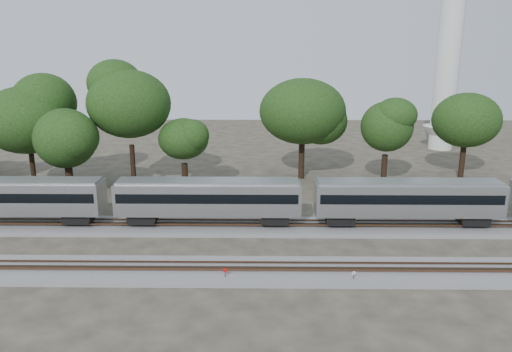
{
  "coord_description": "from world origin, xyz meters",
  "views": [
    {
      "loc": [
        5.37,
        -40.24,
        17.55
      ],
      "look_at": [
        4.79,
        5.0,
        5.64
      ],
      "focal_mm": 35.0,
      "sensor_mm": 36.0,
      "label": 1
    }
  ],
  "objects": [
    {
      "name": "ground",
      "position": [
        0.0,
        0.0,
        0.0
      ],
      "size": [
        160.0,
        160.0,
        0.0
      ],
      "primitive_type": "plane",
      "color": "#383328",
      "rests_on": "ground"
    },
    {
      "name": "track_near",
      "position": [
        0.0,
        -4.0,
        0.21
      ],
      "size": [
        160.0,
        5.0,
        0.73
      ],
      "color": "slate",
      "rests_on": "ground"
    },
    {
      "name": "switch_stand_red",
      "position": [
        2.58,
        -5.43,
        0.72
      ],
      "size": [
        0.36,
        0.1,
        1.12
      ],
      "rotation": [
        0.0,
        0.0,
        0.19
      ],
      "color": "#512D19",
      "rests_on": "ground"
    },
    {
      "name": "tree_1",
      "position": [
        -23.28,
        19.8,
        8.7
      ],
      "size": [
        8.86,
        8.86,
        12.49
      ],
      "color": "black",
      "rests_on": "ground"
    },
    {
      "name": "switch_lever",
      "position": [
        5.24,
        -5.74,
        0.15
      ],
      "size": [
        0.56,
        0.42,
        0.3
      ],
      "primitive_type": "cube",
      "rotation": [
        0.0,
        0.0,
        0.27
      ],
      "color": "#512D19",
      "rests_on": "ground"
    },
    {
      "name": "tree_2",
      "position": [
        -17.1,
        15.6,
        7.21
      ],
      "size": [
        7.35,
        7.35,
        10.36
      ],
      "color": "black",
      "rests_on": "ground"
    },
    {
      "name": "switch_stand_white",
      "position": [
        12.32,
        -5.63,
        0.65
      ],
      "size": [
        0.31,
        0.16,
        1.02
      ],
      "rotation": [
        0.0,
        0.0,
        0.42
      ],
      "color": "#512D19",
      "rests_on": "ground"
    },
    {
      "name": "tree_5",
      "position": [
        10.67,
        25.39,
        9.09
      ],
      "size": [
        9.26,
        9.26,
        13.05
      ],
      "color": "black",
      "rests_on": "ground"
    },
    {
      "name": "tree_3",
      "position": [
        -10.54,
        19.18,
        10.73
      ],
      "size": [
        10.92,
        10.92,
        15.39
      ],
      "color": "black",
      "rests_on": "ground"
    },
    {
      "name": "tree_4",
      "position": [
        -4.09,
        18.66,
        6.62
      ],
      "size": [
        6.75,
        6.75,
        9.52
      ],
      "color": "black",
      "rests_on": "ground"
    },
    {
      "name": "tree_7",
      "position": [
        32.41,
        25.73,
        7.9
      ],
      "size": [
        8.05,
        8.05,
        11.35
      ],
      "color": "black",
      "rests_on": "ground"
    },
    {
      "name": "track_far",
      "position": [
        0.0,
        6.0,
        0.21
      ],
      "size": [
        160.0,
        5.0,
        0.73
      ],
      "color": "slate",
      "rests_on": "ground"
    },
    {
      "name": "train",
      "position": [
        9.94,
        6.0,
        3.28
      ],
      "size": [
        112.29,
        3.21,
        4.73
      ],
      "color": "#B0B2B7",
      "rests_on": "ground"
    },
    {
      "name": "tree_6",
      "position": [
        20.81,
        21.17,
        7.76
      ],
      "size": [
        7.9,
        7.9,
        11.14
      ],
      "color": "black",
      "rests_on": "ground"
    }
  ]
}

